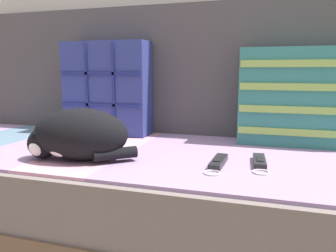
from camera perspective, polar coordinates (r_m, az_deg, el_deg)
name	(u,v)px	position (r m, az deg, el deg)	size (l,w,h in m)	color
couch	(140,193)	(1.32, -4.95, -11.60)	(2.17, 0.85, 0.37)	brown
sofa_backrest	(167,71)	(1.56, -0.24, 9.63)	(2.13, 0.14, 0.58)	#474242
throw_pillow_quilted	(107,88)	(1.52, -10.54, 6.44)	(0.39, 0.14, 0.42)	navy
throw_pillow_striped	(301,97)	(1.36, 22.13, 4.66)	(0.46, 0.14, 0.37)	#337A70
sleeping_cat	(76,136)	(1.10, -15.65, -1.68)	(0.36, 0.23, 0.17)	black
game_remote_near	(260,162)	(1.06, 15.65, -6.05)	(0.06, 0.19, 0.02)	black
game_remote_far	(218,163)	(1.02, 8.70, -6.30)	(0.05, 0.20, 0.02)	black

